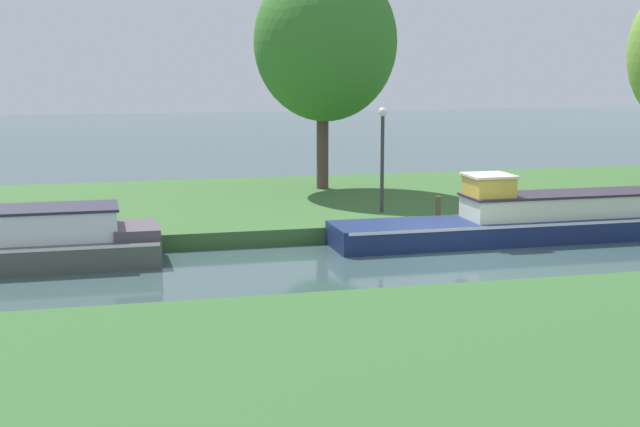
{
  "coord_description": "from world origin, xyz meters",
  "views": [
    {
      "loc": [
        -8.16,
        -19.13,
        4.45
      ],
      "look_at": [
        -3.04,
        1.2,
        0.9
      ],
      "focal_mm": 50.79,
      "sensor_mm": 36.0,
      "label": 1
    }
  ],
  "objects_px": {
    "slate_narrowboat": "(61,239)",
    "mooring_post_near": "(438,207)",
    "lamp_post": "(382,146)",
    "navy_barge": "(556,219)",
    "willow_tree_left": "(325,42)"
  },
  "relations": [
    {
      "from": "slate_narrowboat",
      "to": "mooring_post_near",
      "type": "bearing_deg",
      "value": 8.79
    },
    {
      "from": "slate_narrowboat",
      "to": "lamp_post",
      "type": "xyz_separation_m",
      "value": [
        8.3,
        2.7,
        1.62
      ]
    },
    {
      "from": "lamp_post",
      "to": "mooring_post_near",
      "type": "bearing_deg",
      "value": -47.77
    },
    {
      "from": "navy_barge",
      "to": "mooring_post_near",
      "type": "distance_m",
      "value": 2.99
    },
    {
      "from": "slate_narrowboat",
      "to": "mooring_post_near",
      "type": "xyz_separation_m",
      "value": [
        9.43,
        1.46,
        0.12
      ]
    },
    {
      "from": "lamp_post",
      "to": "slate_narrowboat",
      "type": "bearing_deg",
      "value": -161.97
    },
    {
      "from": "willow_tree_left",
      "to": "lamp_post",
      "type": "xyz_separation_m",
      "value": [
        0.42,
        -4.52,
        -2.84
      ]
    },
    {
      "from": "willow_tree_left",
      "to": "lamp_post",
      "type": "height_order",
      "value": "willow_tree_left"
    },
    {
      "from": "slate_narrowboat",
      "to": "willow_tree_left",
      "type": "height_order",
      "value": "willow_tree_left"
    },
    {
      "from": "navy_barge",
      "to": "lamp_post",
      "type": "relative_size",
      "value": 3.88
    },
    {
      "from": "willow_tree_left",
      "to": "mooring_post_near",
      "type": "xyz_separation_m",
      "value": [
        1.55,
        -5.77,
        -4.33
      ]
    },
    {
      "from": "navy_barge",
      "to": "slate_narrowboat",
      "type": "bearing_deg",
      "value": 180.0
    },
    {
      "from": "willow_tree_left",
      "to": "mooring_post_near",
      "type": "relative_size",
      "value": 12.47
    },
    {
      "from": "lamp_post",
      "to": "mooring_post_near",
      "type": "height_order",
      "value": "lamp_post"
    },
    {
      "from": "lamp_post",
      "to": "navy_barge",
      "type": "bearing_deg",
      "value": -35.91
    }
  ]
}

